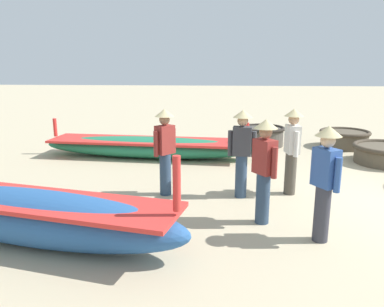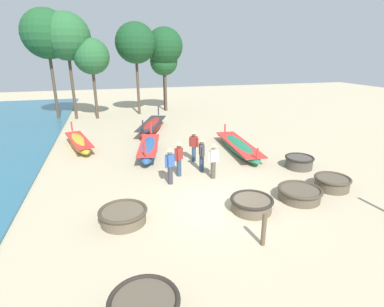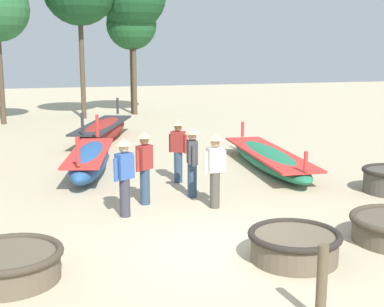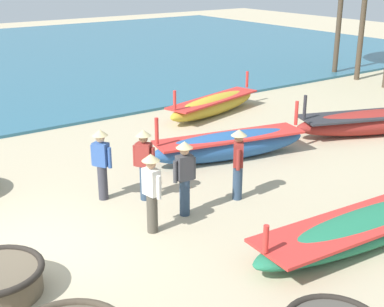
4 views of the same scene
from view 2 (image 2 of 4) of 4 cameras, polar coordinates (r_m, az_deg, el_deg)
ground_plane at (r=11.54m, az=5.12°, el=-9.72°), size 80.00×80.00×0.00m
coracle_nearest at (r=15.80m, az=19.73°, el=-1.49°), size 1.41×1.41×0.59m
coracle_upturned at (r=10.57m, az=-12.98°, el=-11.37°), size 1.65×1.65×0.49m
coracle_beside_post at (r=12.50m, az=19.81°, el=-7.14°), size 1.71×1.71×0.48m
coracle_weathered at (r=13.96m, az=25.13°, el=-5.01°), size 1.48×1.48×0.53m
coracle_center at (r=11.21m, az=11.29°, el=-9.37°), size 1.56×1.56×0.50m
long_boat_white_hull at (r=16.80m, az=-8.20°, el=0.94°), size 1.87×4.71×1.42m
long_boat_blue_hull at (r=21.99m, az=-7.65°, el=5.19°), size 3.04×5.70×1.40m
long_boat_ochre_hull at (r=17.61m, az=8.85°, el=1.37°), size 1.56×5.86×1.01m
long_boat_red_hull at (r=19.12m, az=-20.72°, el=1.94°), size 2.01×4.59×1.24m
fisherman_standing_left at (r=13.48m, az=4.09°, el=-0.94°), size 0.53×0.36×1.67m
fisherman_hauling at (r=13.72m, az=-2.53°, el=-0.56°), size 0.45×0.38×1.67m
fisherman_by_coracle at (r=14.27m, az=1.86°, el=0.22°), size 0.36×0.53×1.67m
fisherman_with_hat at (r=12.90m, az=-4.22°, el=-1.87°), size 0.47×0.36×1.67m
fisherman_crouching at (r=15.60m, az=0.36°, el=1.86°), size 0.43×0.39×1.67m
mooring_post_shoreline at (r=9.34m, az=13.52°, el=-13.90°), size 0.14×0.14×1.06m
tree_center at (r=27.05m, az=-18.60°, el=17.08°), size 2.91×2.91×6.63m
tree_tall_back at (r=27.91m, az=-25.96°, el=19.78°), size 3.86×3.86×8.80m
tree_leftmost at (r=27.54m, az=-22.82°, el=19.84°), size 3.76×3.76×8.58m
tree_left_mid at (r=28.21m, az=-10.71°, el=19.95°), size 3.52×3.52×8.02m
tree_rightmost at (r=29.89m, az=-5.40°, el=16.98°), size 2.62×2.62×5.96m
tree_right_mid at (r=29.51m, az=-5.28°, el=19.66°), size 3.39×3.39×7.73m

